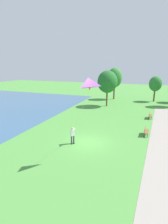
{
  "coord_description": "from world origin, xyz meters",
  "views": [
    {
      "loc": [
        5.4,
        -15.51,
        7.66
      ],
      "look_at": [
        -0.68,
        0.57,
        3.02
      ],
      "focal_mm": 27.87,
      "sensor_mm": 36.0,
      "label": 1
    }
  ],
  "objects_px": {
    "flying_kite": "(88,84)",
    "park_bench_near_walkway": "(146,131)",
    "tree_treeline_left": "(115,78)",
    "person_kite_flyer": "(73,134)",
    "park_bench_far_walkway": "(150,115)",
    "tree_treeline_right": "(107,82)",
    "tree_lakeside_near": "(155,84)"
  },
  "relations": [
    {
      "from": "tree_treeline_right",
      "to": "flying_kite",
      "type": "bearing_deg",
      "value": -80.88
    },
    {
      "from": "person_kite_flyer",
      "to": "tree_treeline_right",
      "type": "bearing_deg",
      "value": 92.52
    },
    {
      "from": "park_bench_far_walkway",
      "to": "tree_lakeside_near",
      "type": "xyz_separation_m",
      "value": [
        0.66,
        13.64,
        3.29
      ]
    },
    {
      "from": "park_bench_near_walkway",
      "to": "tree_treeline_left",
      "type": "xyz_separation_m",
      "value": [
        -7.66,
        20.22,
        4.39
      ]
    },
    {
      "from": "person_kite_flyer",
      "to": "tree_treeline_left",
      "type": "distance_m",
      "value": 25.5
    },
    {
      "from": "tree_treeline_right",
      "to": "tree_lakeside_near",
      "type": "height_order",
      "value": "tree_treeline_right"
    },
    {
      "from": "flying_kite",
      "to": "park_bench_near_walkway",
      "type": "relative_size",
      "value": 3.29
    },
    {
      "from": "flying_kite",
      "to": "park_bench_near_walkway",
      "type": "bearing_deg",
      "value": 59.28
    },
    {
      "from": "park_bench_far_walkway",
      "to": "tree_treeline_left",
      "type": "height_order",
      "value": "tree_treeline_left"
    },
    {
      "from": "flying_kite",
      "to": "park_bench_far_walkway",
      "type": "bearing_deg",
      "value": 71.72
    },
    {
      "from": "park_bench_near_walkway",
      "to": "tree_treeline_right",
      "type": "xyz_separation_m",
      "value": [
        -7.55,
        12.69,
        4.13
      ]
    },
    {
      "from": "flying_kite",
      "to": "tree_treeline_left",
      "type": "height_order",
      "value": "tree_treeline_left"
    },
    {
      "from": "flying_kite",
      "to": "tree_lakeside_near",
      "type": "height_order",
      "value": "flying_kite"
    },
    {
      "from": "flying_kite",
      "to": "park_bench_far_walkway",
      "type": "height_order",
      "value": "flying_kite"
    },
    {
      "from": "person_kite_flyer",
      "to": "tree_lakeside_near",
      "type": "xyz_separation_m",
      "value": [
        7.81,
        25.6,
        2.75
      ]
    },
    {
      "from": "person_kite_flyer",
      "to": "park_bench_far_walkway",
      "type": "bearing_deg",
      "value": 59.1
    },
    {
      "from": "flying_kite",
      "to": "park_bench_near_walkway",
      "type": "height_order",
      "value": "flying_kite"
    },
    {
      "from": "flying_kite",
      "to": "park_bench_far_walkway",
      "type": "xyz_separation_m",
      "value": [
        4.72,
        14.3,
        -5.79
      ]
    },
    {
      "from": "person_kite_flyer",
      "to": "flying_kite",
      "type": "relative_size",
      "value": 0.37
    },
    {
      "from": "person_kite_flyer",
      "to": "flying_kite",
      "type": "height_order",
      "value": "flying_kite"
    },
    {
      "from": "tree_treeline_right",
      "to": "tree_lakeside_near",
      "type": "bearing_deg",
      "value": 42.76
    },
    {
      "from": "person_kite_flyer",
      "to": "tree_treeline_left",
      "type": "height_order",
      "value": "tree_treeline_left"
    },
    {
      "from": "tree_treeline_right",
      "to": "park_bench_near_walkway",
      "type": "bearing_deg",
      "value": -59.24
    },
    {
      "from": "tree_lakeside_near",
      "to": "tree_treeline_left",
      "type": "relative_size",
      "value": 0.76
    },
    {
      "from": "person_kite_flyer",
      "to": "tree_treeline_right",
      "type": "height_order",
      "value": "tree_treeline_right"
    },
    {
      "from": "person_kite_flyer",
      "to": "tree_lakeside_near",
      "type": "height_order",
      "value": "tree_lakeside_near"
    },
    {
      "from": "park_bench_far_walkway",
      "to": "tree_treeline_right",
      "type": "bearing_deg",
      "value": 144.31
    },
    {
      "from": "park_bench_far_walkway",
      "to": "person_kite_flyer",
      "type": "bearing_deg",
      "value": -120.9
    },
    {
      "from": "person_kite_flyer",
      "to": "flying_kite",
      "type": "distance_m",
      "value": 6.24
    },
    {
      "from": "tree_lakeside_near",
      "to": "person_kite_flyer",
      "type": "bearing_deg",
      "value": -106.97
    },
    {
      "from": "tree_lakeside_near",
      "to": "tree_treeline_left",
      "type": "bearing_deg",
      "value": -177.31
    },
    {
      "from": "person_kite_flyer",
      "to": "tree_treeline_right",
      "type": "relative_size",
      "value": 0.27
    }
  ]
}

